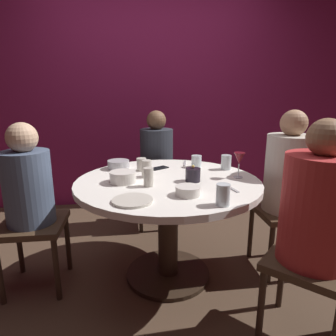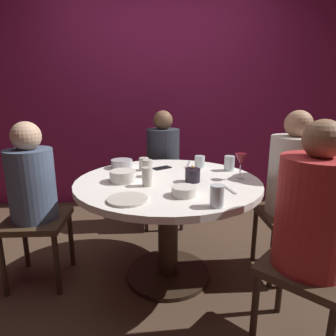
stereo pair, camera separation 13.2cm
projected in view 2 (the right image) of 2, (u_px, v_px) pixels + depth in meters
The scene contains 22 objects.
ground_plane at pixel (168, 275), 2.13m from camera, with size 8.00×8.00×0.00m, color #4C3828.
back_wall at pixel (161, 93), 3.34m from camera, with size 6.00×0.10×2.60m, color maroon.
dining_table at pixel (168, 203), 1.99m from camera, with size 1.23×1.23×0.73m.
seated_diner_left at pixel (32, 186), 1.91m from camera, with size 0.40×0.40×1.12m.
seated_diner_back at pixel (163, 156), 2.82m from camera, with size 0.40×0.40×1.14m.
seated_diner_right at pixel (293, 177), 1.99m from camera, with size 0.40×0.40×1.18m.
seated_diner_front_right at pixel (313, 217), 1.36m from camera, with size 0.57×0.57×1.18m.
candle_holder at pixel (193, 175), 1.89m from camera, with size 0.10×0.10×0.11m.
wine_glass at pixel (241, 160), 1.93m from camera, with size 0.08×0.08×0.18m.
dinner_plate at pixel (128, 199), 1.56m from camera, with size 0.22×0.22×0.01m, color beige.
cell_phone at pixel (162, 168), 2.24m from camera, with size 0.07×0.14×0.01m, color black.
bowl_serving_large at pixel (122, 164), 2.25m from camera, with size 0.16×0.16×0.06m, color #B7B7BC.
bowl_salad_center at pixel (184, 191), 1.63m from camera, with size 0.14×0.14×0.05m, color silver.
bowl_small_white at pixel (123, 176), 1.90m from camera, with size 0.17×0.17×0.07m, color silver.
cup_near_candle at pixel (147, 177), 1.80m from camera, with size 0.06×0.06×0.12m, color beige.
cup_by_left_diner at pixel (229, 163), 2.17m from camera, with size 0.08×0.08×0.11m, color silver.
cup_by_right_diner at pixel (217, 196), 1.47m from camera, with size 0.07×0.07×0.11m, color silver.
cup_center_front at pixel (200, 162), 2.26m from camera, with size 0.08×0.08×0.09m, color silver.
cup_far_edge at pixel (144, 164), 2.18m from camera, with size 0.07×0.07×0.10m, color beige.
cup_beside_wine at pixel (148, 168), 2.01m from camera, with size 0.07×0.07×0.12m, color beige.
fork_near_plate at pixel (189, 163), 2.40m from camera, with size 0.02×0.18×0.01m, color #B7B7BC.
knife_near_plate at pixel (229, 189), 1.74m from camera, with size 0.02×0.18×0.01m, color #B7B7BC.
Camera 2 is at (-0.10, -1.87, 1.28)m, focal length 31.05 mm.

